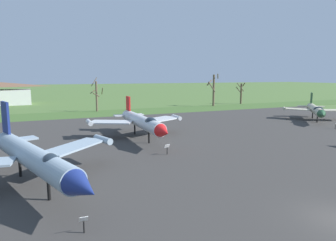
% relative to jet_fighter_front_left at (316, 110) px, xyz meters
% --- Properties ---
extents(asphalt_apron, '(99.23, 60.77, 0.05)m').
position_rel_jet_fighter_front_left_xyz_m(asphalt_apron, '(-30.87, -9.94, -2.04)').
color(asphalt_apron, '#383533').
rests_on(asphalt_apron, ground).
extents(grass_verge_strip, '(159.23, 12.00, 0.06)m').
position_rel_jet_fighter_front_left_xyz_m(grass_verge_strip, '(-30.87, 26.44, -2.03)').
color(grass_verge_strip, '#40602A').
rests_on(grass_verge_strip, ground).
extents(jet_fighter_front_left, '(11.70, 12.70, 4.87)m').
position_rel_jet_fighter_front_left_xyz_m(jet_fighter_front_left, '(0.00, 0.00, 0.00)').
color(jet_fighter_front_left, '#B7B293').
rests_on(jet_fighter_front_left, ground).
extents(info_placard_front_left, '(0.59, 0.32, 1.00)m').
position_rel_jet_fighter_front_left_xyz_m(info_placard_front_left, '(-4.54, -7.58, -1.41)').
color(info_placard_front_left, black).
rests_on(info_placard_front_left, ground).
extents(jet_fighter_front_right, '(14.95, 16.93, 5.95)m').
position_rel_jet_fighter_front_left_xyz_m(jet_fighter_front_right, '(-46.86, -15.82, 0.34)').
color(jet_fighter_front_right, '#8EA3B2').
rests_on(jet_fighter_front_right, ground).
extents(info_placard_front_right, '(0.46, 0.23, 0.98)m').
position_rel_jet_fighter_front_left_xyz_m(info_placard_front_right, '(-44.50, -23.69, -1.46)').
color(info_placard_front_right, black).
rests_on(info_placard_front_right, ground).
extents(jet_fighter_rear_left, '(13.18, 16.69, 5.17)m').
position_rel_jet_fighter_front_left_xyz_m(jet_fighter_rear_left, '(-34.12, -2.57, 0.26)').
color(jet_fighter_rear_left, silver).
rests_on(jet_fighter_rear_left, ground).
extents(info_placard_rear_left, '(0.64, 0.35, 1.14)m').
position_rel_jet_fighter_front_left_xyz_m(info_placard_rear_left, '(-34.25, -10.99, -1.33)').
color(info_placard_rear_left, black).
rests_on(info_placard_rear_left, ground).
extents(bare_tree_left_of_center, '(2.93, 2.91, 7.79)m').
position_rel_jet_fighter_front_left_xyz_m(bare_tree_left_of_center, '(-33.76, 30.69, 1.75)').
color(bare_tree_left_of_center, brown).
rests_on(bare_tree_left_of_center, ground).
extents(bare_tree_center, '(3.56, 3.57, 8.74)m').
position_rel_jet_fighter_front_left_xyz_m(bare_tree_center, '(-2.57, 30.59, 2.62)').
color(bare_tree_center, brown).
rests_on(bare_tree_center, ground).
extents(bare_tree_right_of_center, '(2.62, 2.52, 6.30)m').
position_rel_jet_fighter_front_left_xyz_m(bare_tree_right_of_center, '(8.64, 33.23, 1.31)').
color(bare_tree_right_of_center, brown).
rests_on(bare_tree_right_of_center, ground).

